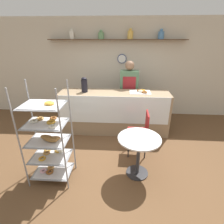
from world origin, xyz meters
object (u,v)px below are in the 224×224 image
Objects in this scene: cafe_table at (139,147)px; donut_tray_counter at (141,92)px; coffee_carafe at (84,85)px; person_worker at (129,91)px; cafe_chair at (142,129)px; pastry_rack at (49,140)px.

donut_tray_counter is at bearing 84.90° from cafe_table.
coffee_carafe is at bearing -178.06° from donut_tray_counter.
person_worker reaches higher than cafe_chair.
pastry_rack is 1.71m from cafe_chair.
person_worker is 4.85× the size of coffee_carafe.
person_worker is 2.30× the size of cafe_table.
person_worker is 1.19m from coffee_carafe.
person_worker is 3.44× the size of donut_tray_counter.
coffee_carafe reaches higher than cafe_chair.
coffee_carafe is (-1.05, -0.49, 0.26)m from person_worker.
donut_tray_counter is (0.27, -0.45, 0.11)m from person_worker.
person_worker is 1.85× the size of cafe_chair.
cafe_table is at bearing -95.10° from donut_tray_counter.
pastry_rack reaches higher than coffee_carafe.
coffee_carafe is (0.23, 1.67, 0.44)m from pastry_rack.
pastry_rack is at bearing -97.95° from coffee_carafe.
donut_tray_counter is at bearing 1.94° from coffee_carafe.
person_worker is at bearing 59.34° from pastry_rack.
donut_tray_counter is (1.32, 0.04, -0.15)m from coffee_carafe.
cafe_table is at bearing -86.23° from person_worker.
coffee_carafe is (-1.18, 1.50, 0.63)m from cafe_table.
cafe_table is (1.42, 0.17, -0.19)m from pastry_rack.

